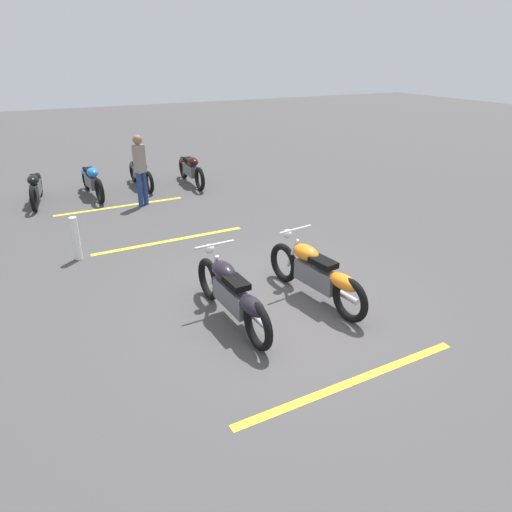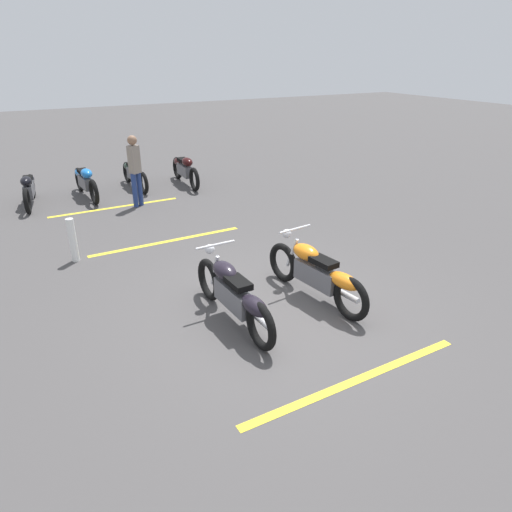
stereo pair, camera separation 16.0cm
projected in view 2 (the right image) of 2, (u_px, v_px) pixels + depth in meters
ground_plane at (277, 311)px, 7.06m from camera, size 60.00×60.00×0.00m
motorcycle_bright_foreground at (317, 273)px, 7.20m from camera, size 2.23×0.66×1.04m
motorcycle_dark_foreground at (234, 294)px, 6.57m from camera, size 2.23×0.62×1.04m
motorcycle_row_far_left at (185, 169)px, 13.58m from camera, size 2.21×0.31×0.83m
motorcycle_row_left at (134, 173)px, 13.26m from camera, size 2.04×0.30×0.77m
motorcycle_row_center at (85, 181)px, 12.38m from camera, size 2.17×0.34×0.82m
motorcycle_row_right at (29, 188)px, 11.78m from camera, size 2.07×0.45×0.78m
bystander_near_row at (135, 168)px, 11.44m from camera, size 0.29×0.31×1.76m
bollard_post at (73, 240)px, 8.58m from camera, size 0.14×0.14×0.83m
parking_stripe_near at (357, 380)px, 5.58m from camera, size 0.19×3.20×0.01m
parking_stripe_mid at (168, 241)px, 9.63m from camera, size 0.19×3.20×0.01m
parking_stripe_far at (116, 207)px, 11.71m from camera, size 0.19×3.20×0.01m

